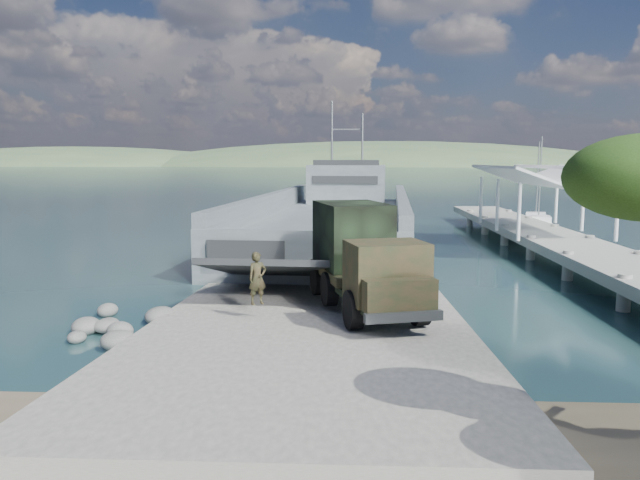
% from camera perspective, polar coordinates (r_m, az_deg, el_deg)
% --- Properties ---
extents(ground, '(1400.00, 1400.00, 0.00)m').
position_cam_1_polar(ground, '(19.90, -1.05, -8.89)').
color(ground, '#1B3E43').
rests_on(ground, ground).
extents(boat_ramp, '(10.00, 18.00, 0.50)m').
position_cam_1_polar(boat_ramp, '(18.87, -1.25, -9.01)').
color(boat_ramp, slate).
rests_on(boat_ramp, ground).
extents(shoreline_rocks, '(3.20, 5.60, 0.90)m').
position_cam_1_polar(shoreline_rocks, '(21.67, -17.70, -7.88)').
color(shoreline_rocks, '#51514F').
rests_on(shoreline_rocks, ground).
extents(distant_headlands, '(1000.00, 240.00, 48.00)m').
position_cam_1_polar(distant_headlands, '(581.13, 7.68, 6.71)').
color(distant_headlands, '#3F5B39').
rests_on(distant_headlands, ground).
extents(pier, '(6.40, 44.00, 6.10)m').
position_cam_1_polar(pier, '(39.79, 19.91, 1.18)').
color(pier, gray).
rests_on(pier, ground).
extents(landing_craft, '(12.01, 39.02, 11.44)m').
position_cam_1_polar(landing_craft, '(43.22, 1.36, 1.19)').
color(landing_craft, '#505A5E').
rests_on(landing_craft, ground).
extents(military_truck, '(4.20, 7.92, 3.52)m').
position_cam_1_polar(military_truck, '(21.42, 3.88, -1.56)').
color(military_truck, black).
rests_on(military_truck, boat_ramp).
extents(soldier, '(0.75, 0.68, 1.71)m').
position_cam_1_polar(soldier, '(20.41, -5.73, -4.58)').
color(soldier, '#1F2D19').
rests_on(soldier, boat_ramp).
extents(sailboat_near, '(3.09, 6.48, 7.60)m').
position_cam_1_polar(sailboat_near, '(51.60, 19.32, 1.18)').
color(sailboat_near, white).
rests_on(sailboat_near, ground).
extents(sailboat_far, '(3.46, 6.22, 7.28)m').
position_cam_1_polar(sailboat_far, '(55.45, 19.12, 1.57)').
color(sailboat_far, white).
rests_on(sailboat_far, ground).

